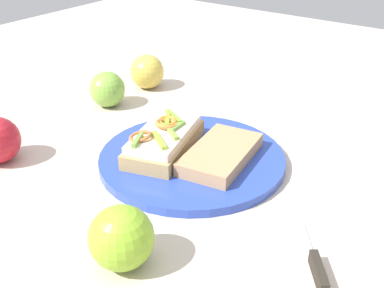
# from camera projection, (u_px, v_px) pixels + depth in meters

# --- Properties ---
(ground_plane) EXTENTS (2.00, 2.00, 0.00)m
(ground_plane) POSITION_uv_depth(u_px,v_px,m) (192.00, 162.00, 0.77)
(ground_plane) COLOR #C2B1A1
(ground_plane) RESTS_ON ground
(plate) EXTENTS (0.30, 0.30, 0.01)m
(plate) POSITION_uv_depth(u_px,v_px,m) (192.00, 159.00, 0.77)
(plate) COLOR #2B46B1
(plate) RESTS_ON ground_plane
(sandwich) EXTENTS (0.12, 0.18, 0.05)m
(sandwich) POSITION_uv_depth(u_px,v_px,m) (164.00, 140.00, 0.77)
(sandwich) COLOR tan
(sandwich) RESTS_ON plate
(bread_slice_side) EXTENTS (0.11, 0.16, 0.02)m
(bread_slice_side) POSITION_uv_depth(u_px,v_px,m) (221.00, 154.00, 0.74)
(bread_slice_side) COLOR tan
(bread_slice_side) RESTS_ON plate
(apple_1) EXTENTS (0.09, 0.09, 0.07)m
(apple_1) POSITION_uv_depth(u_px,v_px,m) (107.00, 89.00, 0.95)
(apple_1) COLOR #79AD3D
(apple_1) RESTS_ON ground_plane
(apple_2) EXTENTS (0.11, 0.11, 0.08)m
(apple_2) POSITION_uv_depth(u_px,v_px,m) (121.00, 238.00, 0.55)
(apple_2) COLOR #87BA2B
(apple_2) RESTS_ON ground_plane
(apple_3) EXTENTS (0.10, 0.10, 0.07)m
(apple_3) POSITION_uv_depth(u_px,v_px,m) (147.00, 72.00, 1.04)
(apple_3) COLOR gold
(apple_3) RESTS_ON ground_plane
(knife) EXTENTS (0.08, 0.11, 0.02)m
(knife) POSITION_uv_depth(u_px,v_px,m) (316.00, 266.00, 0.55)
(knife) COLOR silver
(knife) RESTS_ON ground_plane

